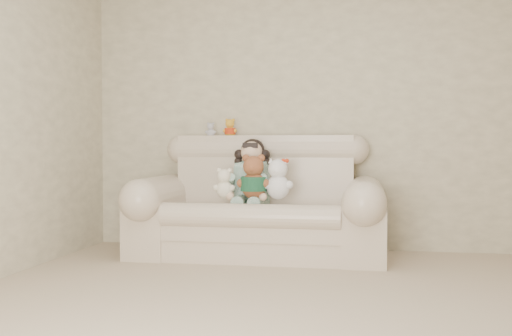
{
  "coord_description": "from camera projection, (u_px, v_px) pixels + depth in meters",
  "views": [
    {
      "loc": [
        0.29,
        -3.05,
        0.93
      ],
      "look_at": [
        -0.63,
        1.9,
        0.75
      ],
      "focal_mm": 42.94,
      "sensor_mm": 36.0,
      "label": 1
    }
  ],
  "objects": [
    {
      "name": "floor",
      "position": [
        310.0,
        330.0,
        3.08
      ],
      "size": [
        5.0,
        5.0,
        0.0
      ],
      "primitive_type": "plane",
      "color": "gray",
      "rests_on": "ground"
    },
    {
      "name": "wall_back",
      "position": [
        337.0,
        105.0,
        5.49
      ],
      "size": [
        4.5,
        0.0,
        4.5
      ],
      "primitive_type": "plane",
      "rotation": [
        1.57,
        0.0,
        0.0
      ],
      "color": "beige",
      "rests_on": "ground"
    },
    {
      "name": "sofa",
      "position": [
        258.0,
        196.0,
        5.13
      ],
      "size": [
        2.1,
        0.95,
        1.03
      ],
      "primitive_type": null,
      "color": "beige",
      "rests_on": "floor"
    },
    {
      "name": "seated_child",
      "position": [
        252.0,
        172.0,
        5.22
      ],
      "size": [
        0.41,
        0.48,
        0.59
      ],
      "primitive_type": null,
      "rotation": [
        0.0,
        0.0,
        -0.16
      ],
      "color": "#337961",
      "rests_on": "sofa"
    },
    {
      "name": "brown_teddy",
      "position": [
        254.0,
        173.0,
        5.0
      ],
      "size": [
        0.32,
        0.27,
        0.43
      ],
      "primitive_type": null,
      "rotation": [
        0.0,
        0.0,
        -0.26
      ],
      "color": "brown",
      "rests_on": "sofa"
    },
    {
      "name": "white_cat",
      "position": [
        278.0,
        175.0,
        4.97
      ],
      "size": [
        0.31,
        0.28,
        0.39
      ],
      "primitive_type": null,
      "rotation": [
        0.0,
        0.0,
        -0.42
      ],
      "color": "white",
      "rests_on": "sofa"
    },
    {
      "name": "cream_teddy",
      "position": [
        224.0,
        180.0,
        5.05
      ],
      "size": [
        0.23,
        0.2,
        0.29
      ],
      "primitive_type": null,
      "rotation": [
        0.0,
        0.0,
        -0.35
      ],
      "color": "white",
      "rests_on": "sofa"
    },
    {
      "name": "yellow_mini_bear",
      "position": [
        230.0,
        126.0,
        5.52
      ],
      "size": [
        0.15,
        0.13,
        0.2
      ],
      "primitive_type": null,
      "rotation": [
        0.0,
        0.0,
        0.26
      ],
      "color": "gold",
      "rests_on": "sofa"
    },
    {
      "name": "grey_mini_plush",
      "position": [
        211.0,
        129.0,
        5.54
      ],
      "size": [
        0.11,
        0.09,
        0.16
      ],
      "primitive_type": null,
      "rotation": [
        0.0,
        0.0,
        -0.1
      ],
      "color": "#B0B0B7",
      "rests_on": "sofa"
    }
  ]
}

